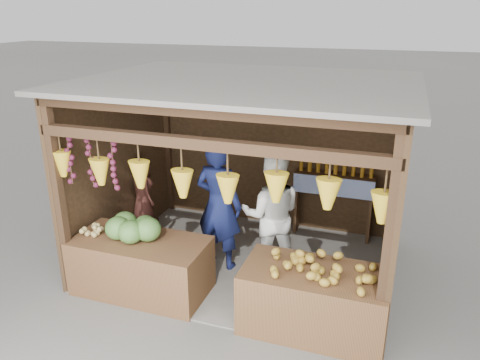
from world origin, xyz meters
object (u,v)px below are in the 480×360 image
counter_left (142,265)px  man_standing (219,205)px  woman_standing (272,214)px  counter_right (313,300)px  vendor_seated (142,190)px

counter_left → man_standing: size_ratio=0.92×
counter_left → woman_standing: (1.46, 1.03, 0.50)m
counter_right → vendor_seated: size_ratio=1.55×
woman_standing → man_standing: bearing=-7.5°
man_standing → counter_left: bearing=60.2°
counter_right → vendor_seated: bearing=155.1°
counter_left → vendor_seated: (-0.74, 1.35, 0.46)m
man_standing → woman_standing: 0.75m
counter_right → woman_standing: 1.43m
man_standing → counter_right: bearing=155.4°
woman_standing → counter_right: bearing=111.9°
man_standing → woman_standing: bearing=-164.7°
counter_right → man_standing: bearing=147.6°
man_standing → woman_standing: (0.74, 0.10, -0.07)m
counter_right → man_standing: size_ratio=0.86×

